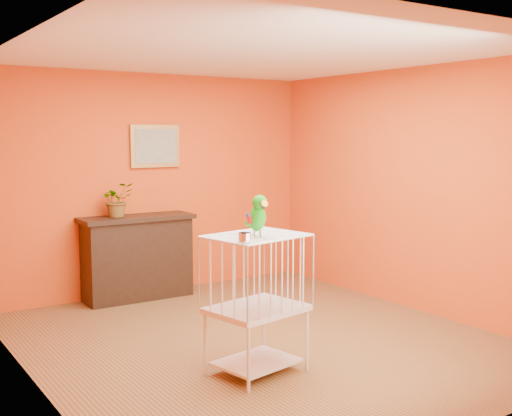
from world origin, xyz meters
TOP-DOWN VIEW (x-y plane):
  - ground at (0.00, 0.00)m, footprint 4.50×4.50m
  - room_shell at (0.00, 0.00)m, footprint 4.50×4.50m
  - console_cabinet at (-0.34, 2.02)m, footprint 1.30×0.47m
  - potted_plant at (-0.56, 2.02)m, footprint 0.41×0.44m
  - framed_picture at (0.00, 2.22)m, footprint 0.62×0.04m
  - birdcage at (-0.47, -0.67)m, footprint 0.81×0.68m
  - feed_cup at (-0.72, -0.90)m, footprint 0.09×0.09m
  - parrot at (-0.49, -0.72)m, footprint 0.16×0.29m

SIDE VIEW (x-z plane):
  - ground at x=0.00m, z-range 0.00..0.00m
  - console_cabinet at x=-0.34m, z-range 0.00..0.97m
  - birdcage at x=-0.47m, z-range 0.02..1.13m
  - potted_plant at x=-0.56m, z-range 0.96..1.27m
  - feed_cup at x=-0.72m, z-range 1.11..1.18m
  - parrot at x=-0.49m, z-range 1.11..1.44m
  - room_shell at x=0.00m, z-range -0.67..3.83m
  - framed_picture at x=0.00m, z-range 1.50..2.00m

